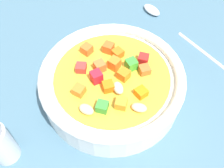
# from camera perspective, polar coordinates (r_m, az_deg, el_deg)

# --- Properties ---
(ground_plane) EXTENTS (1.40, 1.40, 0.02)m
(ground_plane) POSITION_cam_1_polar(r_m,az_deg,el_deg) (0.41, 0.00, -2.83)
(ground_plane) COLOR #42667A
(soup_bowl_main) EXTENTS (0.21, 0.21, 0.06)m
(soup_bowl_main) POSITION_cam_1_polar(r_m,az_deg,el_deg) (0.38, 0.00, 0.33)
(soup_bowl_main) COLOR white
(soup_bowl_main) RESTS_ON ground_plane
(spoon) EXTENTS (0.19, 0.17, 0.01)m
(spoon) POSITION_cam_1_polar(r_m,az_deg,el_deg) (0.51, 13.11, 12.43)
(spoon) COLOR silver
(spoon) RESTS_ON ground_plane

